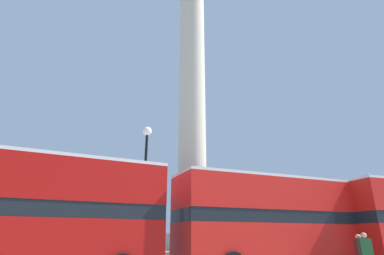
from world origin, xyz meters
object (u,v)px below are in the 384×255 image
(equestrian_statue, at_px, (285,234))
(pedestrian_by_plinth, at_px, (367,252))
(street_lamp, at_px, (145,181))
(pedestrian_near_lamp, at_px, (361,253))
(bus_c, at_px, (290,219))
(monument_column, at_px, (192,128))
(bus_b, at_px, (10,210))

(equestrian_statue, distance_m, pedestrian_by_plinth, 11.85)
(street_lamp, xyz_separation_m, pedestrian_near_lamp, (8.04, -4.78, -3.23))
(pedestrian_by_plinth, bearing_deg, bus_c, -38.28)
(pedestrian_near_lamp, height_order, pedestrian_by_plinth, pedestrian_by_plinth)
(equestrian_statue, distance_m, pedestrian_near_lamp, 11.54)
(monument_column, bearing_deg, pedestrian_by_plinth, -58.70)
(bus_c, xyz_separation_m, equestrian_statue, (5.80, 8.09, -0.60))
(street_lamp, bearing_deg, pedestrian_by_plinth, -32.53)
(bus_b, height_order, pedestrian_by_plinth, bus_b)
(bus_b, bearing_deg, monument_column, 24.58)
(bus_b, bearing_deg, bus_c, -3.99)
(equestrian_statue, distance_m, street_lamp, 14.02)
(monument_column, distance_m, bus_c, 8.16)
(street_lamp, height_order, pedestrian_by_plinth, street_lamp)
(monument_column, relative_size, street_lamp, 3.08)
(bus_b, bearing_deg, pedestrian_near_lamp, -14.92)
(equestrian_statue, relative_size, pedestrian_by_plinth, 3.58)
(pedestrian_by_plinth, bearing_deg, pedestrian_near_lamp, -69.97)
(bus_c, bearing_deg, equestrian_statue, 53.29)
(bus_b, height_order, pedestrian_near_lamp, bus_b)
(bus_c, distance_m, street_lamp, 7.32)
(street_lamp, relative_size, pedestrian_near_lamp, 4.26)
(bus_b, height_order, equestrian_statue, equestrian_statue)
(equestrian_statue, relative_size, pedestrian_near_lamp, 3.72)
(pedestrian_near_lamp, bearing_deg, bus_b, -11.63)
(equestrian_statue, height_order, pedestrian_near_lamp, equestrian_statue)
(bus_b, height_order, street_lamp, street_lamp)
(monument_column, relative_size, pedestrian_by_plinth, 12.64)
(pedestrian_by_plinth, bearing_deg, monument_column, -31.17)
(equestrian_statue, xyz_separation_m, pedestrian_near_lamp, (-4.49, -10.60, -0.83))
(bus_b, xyz_separation_m, street_lamp, (5.14, 2.49, 1.74))
(bus_c, bearing_deg, monument_column, 124.08)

